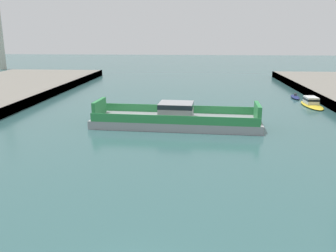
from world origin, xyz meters
TOP-DOWN VIEW (x-y plane):
  - chain_ferry at (0.48, 31.06)m, footprint 22.67×8.11m
  - moored_boat_mid_left at (22.30, 54.11)m, footprint 1.65×4.97m
  - moored_boat_mid_right at (23.06, 46.66)m, footprint 2.90×8.44m

SIDE VIEW (x-z plane):
  - moored_boat_mid_left at x=22.30m, z-range -0.24..0.76m
  - moored_boat_mid_right at x=23.06m, z-range -0.17..1.37m
  - chain_ferry at x=0.48m, z-range -0.65..2.65m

